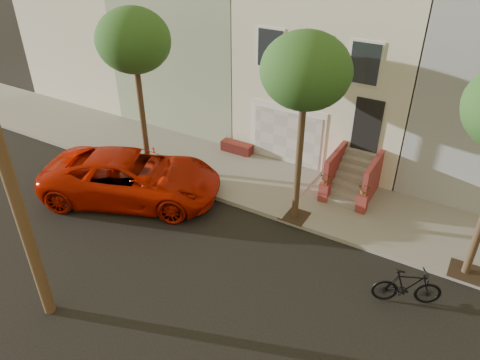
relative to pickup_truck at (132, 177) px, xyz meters
The scene contains 7 objects.
ground 5.25m from the pickup_truck, 24.45° to the right, with size 90.00×90.00×0.00m, color black.
sidewalk 5.76m from the pickup_truck, 34.28° to the left, with size 40.00×3.70×0.15m, color gray.
house_row 10.57m from the pickup_truck, 62.50° to the left, with size 33.10×11.70×7.00m.
tree_left 4.77m from the pickup_truck, 114.23° to the left, with size 2.70×2.57×6.30m.
tree_mid 7.40m from the pickup_truck, 17.13° to the left, with size 2.70×2.57×6.30m.
pickup_truck is the anchor object (origin of this frame).
motorcycle 9.92m from the pickup_truck, ahead, with size 0.53×1.88×1.13m, color black.
Camera 1 is at (5.80, -8.04, 9.52)m, focal length 34.07 mm.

